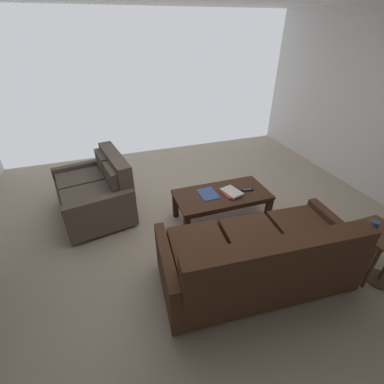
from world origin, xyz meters
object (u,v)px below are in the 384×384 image
Objects in this scene: loveseat_near at (98,191)px; tv_remote at (247,190)px; coffee_mug at (374,226)px; loose_magazine at (208,194)px; coffee_table at (222,197)px; book_stack at (231,192)px; end_table at (375,239)px; sofa_main at (259,259)px.

loveseat_near reaches higher than tv_remote.
loose_magazine is at bearing -47.50° from coffee_mug.
loveseat_near is 1.08× the size of coffee_table.
loveseat_near is at bearing -24.51° from book_stack.
loveseat_near is 2.41× the size of end_table.
book_stack is at bearing 0.94° from tv_remote.
book_stack reaches higher than tv_remote.
tv_remote is at bearing -59.72° from end_table.
coffee_mug is 1.58m from book_stack.
loose_magazine is (0.18, -0.05, 0.07)m from coffee_table.
book_stack is (-0.22, -1.08, 0.08)m from sofa_main.
loose_magazine is at bearing -14.40° from coffee_table.
coffee_mug reaches higher than book_stack.
loose_magazine reaches higher than coffee_table.
end_table is (-1.22, 0.22, 0.08)m from sofa_main.
end_table reaches higher than tv_remote.
coffee_table is (-1.56, 0.71, 0.01)m from loveseat_near.
loveseat_near is 8.09× the size of tv_remote.
book_stack is (-1.67, 0.76, 0.09)m from loveseat_near.
book_stack is (1.00, -1.29, -0.00)m from end_table.
coffee_table is at bearing -7.13° from tv_remote.
loveseat_near is 4.28× the size of book_stack.
loveseat_near reaches higher than coffee_mug.
end_table is at bearing -48.78° from loose_magazine.
sofa_main reaches higher than end_table.
tv_remote is 0.55× the size of loose_magazine.
end_table is at bearing 129.48° from coffee_table.
book_stack is at bearing -101.76° from sofa_main.
coffee_table is 4.12× the size of loose_magazine.
sofa_main is 1.10m from book_stack.
tv_remote is (0.76, -1.30, -0.02)m from end_table.
loose_magazine is (0.29, -0.09, -0.02)m from book_stack.
sofa_main is 1.57× the size of coffee_table.
coffee_mug is (-1.17, 0.18, 0.24)m from sofa_main.
coffee_table is 12.13× the size of coffee_mug.
sofa_main is at bearing 78.24° from book_stack.
loveseat_near is 13.10× the size of coffee_mug.
loveseat_near is 4.44× the size of loose_magazine.
loveseat_near is 2.05m from tv_remote.
tv_remote reaches higher than coffee_table.
sofa_main is at bearing -8.53° from coffee_mug.
loose_magazine is at bearing -86.82° from sofa_main.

